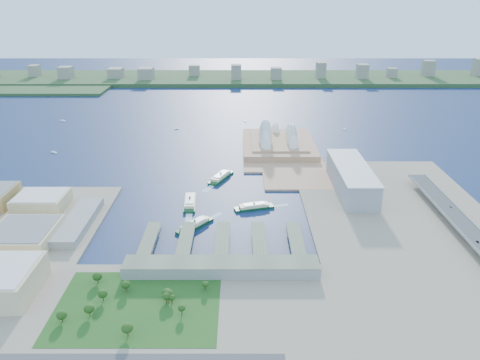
{
  "coord_description": "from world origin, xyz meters",
  "views": [
    {
      "loc": [
        34.27,
        -544.14,
        273.15
      ],
      "look_at": [
        34.08,
        80.09,
        18.0
      ],
      "focal_mm": 35.0,
      "sensor_mm": 36.0,
      "label": 1
    }
  ],
  "objects_px": {
    "ferry_b": "(221,175)",
    "ferry_d": "(254,205)",
    "toaster_building": "(352,178)",
    "car_b": "(477,242)",
    "car_c": "(451,207)",
    "ferry_c": "(195,223)",
    "opera_house": "(279,132)",
    "ferry_a": "(190,200)"
  },
  "relations": [
    {
      "from": "ferry_b",
      "to": "ferry_d",
      "type": "relative_size",
      "value": 1.14
    },
    {
      "from": "ferry_a",
      "to": "toaster_building",
      "type": "bearing_deg",
      "value": 7.18
    },
    {
      "from": "toaster_building",
      "to": "ferry_d",
      "type": "height_order",
      "value": "toaster_building"
    },
    {
      "from": "toaster_building",
      "to": "ferry_a",
      "type": "bearing_deg",
      "value": -169.38
    },
    {
      "from": "opera_house",
      "to": "ferry_c",
      "type": "xyz_separation_m",
      "value": [
        -126.77,
        -310.52,
        -26.8
      ]
    },
    {
      "from": "ferry_a",
      "to": "ferry_b",
      "type": "xyz_separation_m",
      "value": [
        38.84,
        91.63,
        -0.02
      ]
    },
    {
      "from": "ferry_d",
      "to": "car_c",
      "type": "relative_size",
      "value": 12.57
    },
    {
      "from": "car_b",
      "to": "car_c",
      "type": "distance_m",
      "value": 89.85
    },
    {
      "from": "ferry_a",
      "to": "ferry_c",
      "type": "xyz_separation_m",
      "value": [
        12.69,
        -67.51,
        -0.53
      ]
    },
    {
      "from": "toaster_building",
      "to": "ferry_c",
      "type": "xyz_separation_m",
      "value": [
        -216.77,
        -110.52,
        -15.3
      ]
    },
    {
      "from": "ferry_b",
      "to": "ferry_c",
      "type": "relative_size",
      "value": 1.1
    },
    {
      "from": "car_b",
      "to": "car_c",
      "type": "bearing_deg",
      "value": -95.11
    },
    {
      "from": "ferry_a",
      "to": "ferry_d",
      "type": "height_order",
      "value": "ferry_a"
    },
    {
      "from": "ferry_b",
      "to": "car_b",
      "type": "relative_size",
      "value": 14.55
    },
    {
      "from": "opera_house",
      "to": "ferry_a",
      "type": "bearing_deg",
      "value": -119.85
    },
    {
      "from": "opera_house",
      "to": "car_c",
      "type": "distance_m",
      "value": 347.17
    },
    {
      "from": "opera_house",
      "to": "ferry_d",
      "type": "height_order",
      "value": "opera_house"
    },
    {
      "from": "ferry_c",
      "to": "ferry_d",
      "type": "relative_size",
      "value": 1.04
    },
    {
      "from": "opera_house",
      "to": "ferry_d",
      "type": "bearing_deg",
      "value": -101.41
    },
    {
      "from": "ferry_b",
      "to": "ferry_d",
      "type": "distance_m",
      "value": 117.22
    },
    {
      "from": "toaster_building",
      "to": "ferry_c",
      "type": "distance_m",
      "value": 243.8
    },
    {
      "from": "ferry_b",
      "to": "car_c",
      "type": "distance_m",
      "value": 327.8
    },
    {
      "from": "opera_house",
      "to": "car_c",
      "type": "relative_size",
      "value": 42.7
    },
    {
      "from": "ferry_c",
      "to": "car_c",
      "type": "height_order",
      "value": "car_c"
    },
    {
      "from": "ferry_c",
      "to": "opera_house",
      "type": "bearing_deg",
      "value": -74.67
    },
    {
      "from": "toaster_building",
      "to": "ferry_d",
      "type": "relative_size",
      "value": 2.92
    },
    {
      "from": "ferry_c",
      "to": "car_b",
      "type": "height_order",
      "value": "car_b"
    },
    {
      "from": "toaster_building",
      "to": "ferry_d",
      "type": "distance_m",
      "value": 154.27
    },
    {
      "from": "toaster_building",
      "to": "ferry_b",
      "type": "bearing_deg",
      "value": 165.69
    },
    {
      "from": "opera_house",
      "to": "ferry_b",
      "type": "relative_size",
      "value": 2.98
    },
    {
      "from": "ferry_d",
      "to": "car_b",
      "type": "bearing_deg",
      "value": -131.27
    },
    {
      "from": "opera_house",
      "to": "car_c",
      "type": "height_order",
      "value": "opera_house"
    },
    {
      "from": "opera_house",
      "to": "car_c",
      "type": "bearing_deg",
      "value": -54.98
    },
    {
      "from": "opera_house",
      "to": "ferry_d",
      "type": "distance_m",
      "value": 264.65
    },
    {
      "from": "toaster_building",
      "to": "ferry_c",
      "type": "height_order",
      "value": "toaster_building"
    },
    {
      "from": "ferry_c",
      "to": "car_c",
      "type": "relative_size",
      "value": 13.04
    },
    {
      "from": "ferry_d",
      "to": "car_c",
      "type": "distance_m",
      "value": 252.63
    },
    {
      "from": "toaster_building",
      "to": "car_c",
      "type": "xyz_separation_m",
      "value": [
        109.0,
        -84.0,
        -5.04
      ]
    },
    {
      "from": "ferry_c",
      "to": "car_b",
      "type": "xyz_separation_m",
      "value": [
        317.77,
        -62.97,
        10.33
      ]
    },
    {
      "from": "ferry_c",
      "to": "car_c",
      "type": "distance_m",
      "value": 327.01
    },
    {
      "from": "ferry_a",
      "to": "ferry_b",
      "type": "relative_size",
      "value": 1.0
    },
    {
      "from": "ferry_d",
      "to": "car_b",
      "type": "distance_m",
      "value": 269.29
    }
  ]
}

